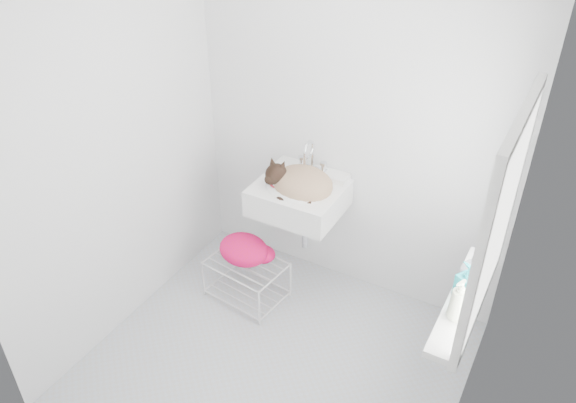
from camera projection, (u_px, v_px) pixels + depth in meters
The scene contains 15 objects.
floor at pixel (275, 363), 3.58m from camera, with size 2.20×2.00×0.02m, color #ABABAB.
back_wall at pixel (351, 124), 3.63m from camera, with size 2.20×0.02×2.50m, color white.
right_wall at pixel (490, 265), 2.45m from camera, with size 0.02×2.00×2.50m, color white.
left_wall at pixel (112, 149), 3.34m from camera, with size 0.02×2.00×2.50m, color white.
window_glass at pixel (501, 222), 2.55m from camera, with size 0.01×0.80×1.00m, color white.
window_frame at pixel (498, 221), 2.55m from camera, with size 0.04×0.90×1.10m, color white.
windowsill at pixel (465, 301), 2.86m from camera, with size 0.16×0.88×0.04m, color white.
sink at pixel (299, 186), 3.75m from camera, with size 0.58×0.51×0.23m, color white.
faucet at pixel (312, 156), 3.81m from camera, with size 0.21×0.15×0.21m, color silver, non-canonical shape.
cat at pixel (300, 182), 3.71m from camera, with size 0.44×0.36×0.27m.
wire_rack at pixel (247, 279), 4.02m from camera, with size 0.51×0.36×0.31m, color silver.
towel at pixel (244, 255), 3.96m from camera, with size 0.38×0.27×0.16m, color red.
bottle_a at pixel (455, 317), 2.74m from camera, with size 0.08×0.08×0.20m, color #E8F1CD.
bottle_b at pixel (464, 297), 2.86m from camera, with size 0.09×0.09×0.20m, color teal.
bottle_c at pixel (471, 281), 2.96m from camera, with size 0.14×0.14×0.17m, color white.
Camera 1 is at (1.25, -2.08, 2.83)m, focal length 35.22 mm.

